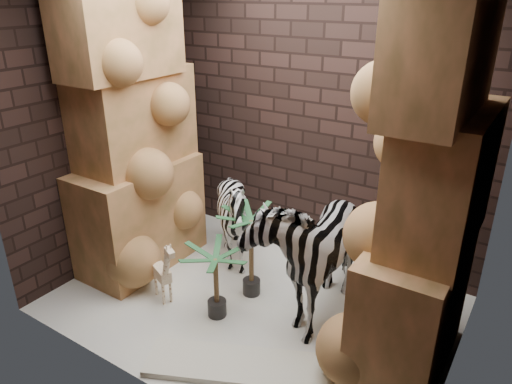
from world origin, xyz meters
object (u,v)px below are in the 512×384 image
Objects in this scene: palm_front at (251,254)px; giraffe_toy at (161,266)px; zebra_right at (312,235)px; palm_back at (216,283)px; surfboard at (251,367)px; zebra_left at (234,222)px.

giraffe_toy is at bearing -141.61° from palm_front.
zebra_right reaches higher than palm_back.
giraffe_toy is 0.43× the size of surfboard.
zebra_left reaches higher than surfboard.
zebra_right is 2.19× the size of palm_back.
surfboard is (0.99, -1.18, -0.47)m from zebra_left.
surfboard is (1.20, -0.31, -0.33)m from giraffe_toy.
giraffe_toy is 0.80× the size of palm_front.
surfboard is at bearing -56.82° from palm_front.
giraffe_toy is at bearing -102.12° from zebra_left.
palm_front is 1.30× the size of palm_back.
giraffe_toy is 1.04× the size of palm_back.
surfboard is at bearing -48.31° from zebra_left.
zebra_right is 2.10× the size of giraffe_toy.
palm_back reaches higher than surfboard.
zebra_right is 1.69× the size of palm_front.
giraffe_toy reaches higher than surfboard.
zebra_left reaches higher than palm_front.
zebra_right is at bearing -10.67° from zebra_left.
zebra_right reaches higher than zebra_left.
zebra_right is 1.04m from zebra_left.
zebra_left is (-0.99, 0.22, -0.25)m from zebra_right.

